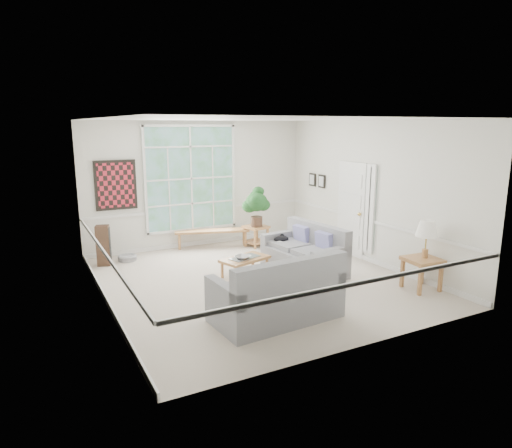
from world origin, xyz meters
The scene contains 24 objects.
floor centered at (0.00, 0.00, -0.01)m, with size 5.50×6.00×0.01m, color #BEB0A1.
ceiling centered at (0.00, 0.00, 3.00)m, with size 5.50×6.00×0.02m, color white.
wall_back centered at (0.00, 3.00, 1.50)m, with size 5.50×0.02×3.00m, color silver.
wall_front centered at (0.00, -3.00, 1.50)m, with size 5.50×0.02×3.00m, color silver.
wall_left centered at (-2.75, 0.00, 1.50)m, with size 0.02×6.00×3.00m, color silver.
wall_right centered at (2.75, 0.00, 1.50)m, with size 0.02×6.00×3.00m, color silver.
window_back centered at (-0.20, 2.96, 1.65)m, with size 2.30×0.08×2.40m, color white.
entry_door centered at (2.71, 0.60, 1.05)m, with size 0.08×0.90×2.10m, color white.
door_sidelight centered at (2.71, -0.03, 1.15)m, with size 0.08×0.26×1.90m, color white.
wall_art centered at (-1.95, 2.95, 1.60)m, with size 0.90×0.06×1.10m, color maroon.
wall_frame_near centered at (2.71, 1.75, 1.55)m, with size 0.04×0.26×0.32m, color black.
wall_frame_far centered at (2.71, 2.15, 1.55)m, with size 0.04×0.26×0.32m, color black.
loveseat_right centered at (1.09, 0.03, 0.47)m, with size 0.91×1.75×0.95m, color gray.
loveseat_front centered at (-0.55, -1.69, 0.52)m, with size 1.91×0.99×1.03m, color gray.
coffee_table centered at (-0.06, 0.37, 0.18)m, with size 0.96×0.52×0.36m, color #AC7442.
pewter_bowl centered at (-0.14, 0.30, 0.40)m, with size 0.35×0.35×0.09m, color #97979C.
window_bench centered at (0.18, 2.65, 0.21)m, with size 1.78×0.35×0.41m, color #AC7442.
end_table centered at (1.16, 2.23, 0.25)m, with size 0.50×0.50×0.50m, color #AC7442.
houseplant centered at (1.14, 2.17, 0.99)m, with size 0.57×0.57×0.97m, color #1C4C1F, non-canonical shape.
side_table centered at (2.40, -1.80, 0.29)m, with size 0.57×0.57×0.58m, color #AC7442.
table_lamp centered at (2.46, -1.79, 0.92)m, with size 0.39×0.39×0.67m, color white, non-canonical shape.
pet_bed centered at (-1.90, 2.45, 0.06)m, with size 0.41×0.41×0.12m, color gray.
floor_speaker centered at (-2.40, 2.32, 0.43)m, with size 0.27×0.21×0.86m, color #3D281B.
cat centered at (0.92, 0.64, 0.56)m, with size 0.34×0.24×0.16m, color black.
Camera 1 is at (-3.83, -7.33, 2.91)m, focal length 32.00 mm.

